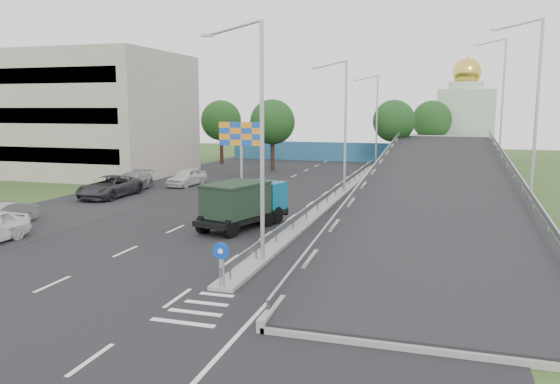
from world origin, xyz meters
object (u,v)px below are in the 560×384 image
at_px(lamp_post_near, 258,129).
at_px(parked_car_b, 1,215).
at_px(dump_truck, 244,202).
at_px(parked_car_c, 110,187).
at_px(parked_car_d, 132,182).
at_px(church, 464,118).
at_px(billboard, 241,138).
at_px(sign_bollard, 222,264).
at_px(lamp_post_far, 375,116).
at_px(parked_car_e, 187,177).
at_px(lamp_post_mid, 343,119).

height_order(lamp_post_near, parked_car_b, lamp_post_near).
distance_m(dump_truck, parked_car_c, 15.10).
bearing_deg(parked_car_d, parked_car_b, -97.52).
distance_m(church, billboard, 37.23).
xyz_separation_m(sign_bollard, billboard, (-9.00, 25.83, 3.15)).
height_order(church, parked_car_d, church).
bearing_deg(lamp_post_far, lamp_post_near, -90.00).
bearing_deg(church, parked_car_b, -117.37).
bearing_deg(lamp_post_near, parked_car_e, 123.46).
height_order(lamp_post_far, parked_car_c, lamp_post_far).
bearing_deg(parked_car_d, lamp_post_near, -53.33).
relative_size(lamp_post_mid, lamp_post_far, 1.00).
relative_size(sign_bollard, parked_car_b, 0.41).
distance_m(church, parked_car_b, 57.70).
height_order(parked_car_c, parked_car_e, parked_car_c).
height_order(lamp_post_far, parked_car_b, lamp_post_far).
bearing_deg(parked_car_c, lamp_post_far, 58.14).
bearing_deg(parked_car_d, parked_car_e, 44.73).
bearing_deg(parked_car_c, billboard, 49.18).
relative_size(lamp_post_near, parked_car_d, 1.93).
bearing_deg(parked_car_e, parked_car_c, -105.43).
xyz_separation_m(lamp_post_mid, billboard, (-9.11, 2.00, -1.62)).
xyz_separation_m(church, parked_car_d, (-26.58, -37.17, -4.55)).
xyz_separation_m(lamp_post_mid, lamp_post_far, (0.00, 20.00, 0.00)).
bearing_deg(lamp_post_mid, dump_truck, -102.93).
relative_size(church, dump_truck, 2.17).
xyz_separation_m(lamp_post_near, parked_car_b, (-16.55, 2.92, -5.14)).
xyz_separation_m(parked_car_b, parked_car_d, (-0.14, 13.91, 0.09)).
bearing_deg(billboard, church, 59.30).
relative_size(lamp_post_near, lamp_post_far, 1.00).
distance_m(billboard, parked_car_b, 20.78).
xyz_separation_m(lamp_post_far, billboard, (-9.11, -18.00, -1.62)).
bearing_deg(parked_car_c, church, 56.94).
xyz_separation_m(lamp_post_far, parked_car_e, (-13.72, -19.24, -5.04)).
bearing_deg(lamp_post_near, parked_car_b, 169.99).
distance_m(lamp_post_mid, billboard, 9.47).
relative_size(lamp_post_near, parked_car_c, 1.73).
xyz_separation_m(lamp_post_near, parked_car_e, (-13.72, 20.76, -5.04)).
bearing_deg(dump_truck, parked_car_e, 143.88).
bearing_deg(billboard, parked_car_b, -111.31).
relative_size(parked_car_b, parked_car_e, 0.90).
xyz_separation_m(lamp_post_far, church, (9.89, 14.00, -0.50)).
bearing_deg(lamp_post_near, church, 79.62).
distance_m(sign_bollard, parked_car_e, 28.10).
bearing_deg(parked_car_e, lamp_post_near, -51.20).
height_order(billboard, parked_car_c, billboard).
bearing_deg(lamp_post_far, parked_car_b, -114.06).
height_order(sign_bollard, lamp_post_far, lamp_post_far).
xyz_separation_m(sign_bollard, lamp_post_far, (0.11, 43.83, 4.77)).
xyz_separation_m(dump_truck, parked_car_d, (-13.60, 10.31, -0.71)).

